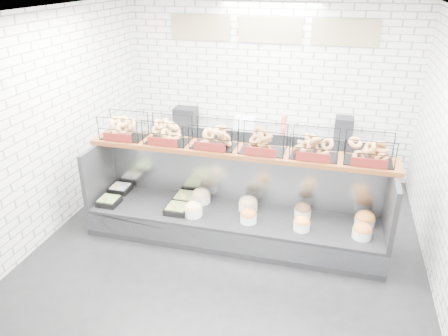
% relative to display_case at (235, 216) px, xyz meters
% --- Properties ---
extents(ground, '(5.50, 5.50, 0.00)m').
position_rel_display_case_xyz_m(ground, '(-0.01, -0.35, -0.33)').
color(ground, black).
rests_on(ground, ground).
extents(room_shell, '(5.02, 5.51, 3.01)m').
position_rel_display_case_xyz_m(room_shell, '(-0.01, 0.26, 1.73)').
color(room_shell, white).
rests_on(room_shell, ground).
extents(display_case, '(4.00, 0.90, 1.20)m').
position_rel_display_case_xyz_m(display_case, '(0.00, 0.00, 0.00)').
color(display_case, black).
rests_on(display_case, ground).
extents(bagel_shelf, '(4.10, 0.50, 0.40)m').
position_rel_display_case_xyz_m(bagel_shelf, '(-0.01, 0.17, 1.06)').
color(bagel_shelf, '#532811').
rests_on(bagel_shelf, display_case).
extents(prep_counter, '(4.00, 0.60, 1.20)m').
position_rel_display_case_xyz_m(prep_counter, '(-0.01, 2.08, 0.14)').
color(prep_counter, '#93969B').
rests_on(prep_counter, ground).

